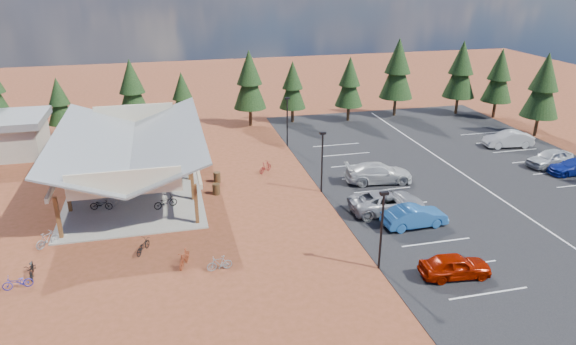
{
  "coord_description": "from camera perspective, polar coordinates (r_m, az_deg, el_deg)",
  "views": [
    {
      "loc": [
        -6.86,
        -35.08,
        17.22
      ],
      "look_at": [
        1.94,
        1.1,
        2.33
      ],
      "focal_mm": 32.0,
      "sensor_mm": 36.0,
      "label": 1
    }
  ],
  "objects": [
    {
      "name": "bike_13",
      "position": [
        32.01,
        -7.62,
        -9.96
      ],
      "size": [
        1.62,
        0.61,
        0.95
      ],
      "primitive_type": "imported",
      "rotation": [
        0.0,
        0.0,
        4.81
      ],
      "color": "gray",
      "rests_on": "ground"
    },
    {
      "name": "ground",
      "position": [
        39.67,
        -2.36,
        -3.95
      ],
      "size": [
        140.0,
        140.0,
        0.0
      ],
      "primitive_type": "plane",
      "color": "brown",
      "rests_on": "ground"
    },
    {
      "name": "pine_6",
      "position": [
        61.74,
        6.85,
        9.95
      ],
      "size": [
        3.31,
        3.31,
        7.7
      ],
      "color": "#382314",
      "rests_on": "ground"
    },
    {
      "name": "bike_1",
      "position": [
        41.73,
        -19.66,
        -2.95
      ],
      "size": [
        1.88,
        0.69,
        1.11
      ],
      "primitive_type": "imported",
      "rotation": [
        0.0,
        0.0,
        1.67
      ],
      "color": "gray",
      "rests_on": "concrete_pad"
    },
    {
      "name": "bike_4",
      "position": [
        40.35,
        -13.47,
        -3.2
      ],
      "size": [
        1.94,
        1.21,
        0.96
      ],
      "primitive_type": "imported",
      "rotation": [
        0.0,
        0.0,
        1.91
      ],
      "color": "black",
      "rests_on": "concrete_pad"
    },
    {
      "name": "pine_4",
      "position": [
        59.32,
        -4.31,
        10.2
      ],
      "size": [
        3.76,
        3.76,
        8.77
      ],
      "color": "#382314",
      "rests_on": "ground"
    },
    {
      "name": "pine_3",
      "position": [
        58.17,
        -11.64,
        8.34
      ],
      "size": [
        2.9,
        2.9,
        6.76
      ],
      "color": "#382314",
      "rests_on": "ground"
    },
    {
      "name": "asphalt_lot",
      "position": [
        48.88,
        18.66,
        -0.01
      ],
      "size": [
        27.0,
        44.0,
        0.04
      ],
      "primitive_type": "cube",
      "color": "black",
      "rests_on": "ground"
    },
    {
      "name": "bike_10",
      "position": [
        33.89,
        -27.84,
        -10.73
      ],
      "size": [
        1.69,
        0.8,
        0.85
      ],
      "primitive_type": "imported",
      "rotation": [
        0.0,
        0.0,
        4.86
      ],
      "color": "#27269C",
      "rests_on": "ground"
    },
    {
      "name": "trash_bin_1",
      "position": [
        44.57,
        -7.89,
        -0.52
      ],
      "size": [
        0.6,
        0.6,
        0.9
      ],
      "primitive_type": "cylinder",
      "color": "#3F2A16",
      "rests_on": "ground"
    },
    {
      "name": "bike_11",
      "position": [
        32.8,
        -11.45,
        -9.28
      ],
      "size": [
        1.12,
        1.82,
        1.06
      ],
      "primitive_type": "imported",
      "rotation": [
        0.0,
        0.0,
        -0.38
      ],
      "color": "maroon",
      "rests_on": "ground"
    },
    {
      "name": "pine_5",
      "position": [
        60.69,
        0.51,
        9.66
      ],
      "size": [
        3.14,
        3.14,
        7.3
      ],
      "color": "#382314",
      "rests_on": "ground"
    },
    {
      "name": "bike_9",
      "position": [
        37.75,
        -25.19,
        -6.72
      ],
      "size": [
        1.56,
        1.57,
        1.04
      ],
      "primitive_type": "imported",
      "rotation": [
        0.0,
        0.0,
        2.36
      ],
      "color": "gray",
      "rests_on": "ground"
    },
    {
      "name": "car_2",
      "position": [
        39.34,
        10.93,
        -3.23
      ],
      "size": [
        5.77,
        2.69,
        1.6
      ],
      "primitive_type": "imported",
      "rotation": [
        0.0,
        0.0,
        1.57
      ],
      "color": "gray",
      "rests_on": "asphalt_lot"
    },
    {
      "name": "car_3",
      "position": [
        44.63,
        10.04,
        -0.04
      ],
      "size": [
        6.02,
        3.08,
        1.67
      ],
      "primitive_type": "imported",
      "rotation": [
        0.0,
        0.0,
        1.44
      ],
      "color": "#BBBBBB",
      "rests_on": "asphalt_lot"
    },
    {
      "name": "lamp_post_1",
      "position": [
        41.45,
        3.82,
        1.65
      ],
      "size": [
        0.5,
        0.25,
        5.14
      ],
      "color": "black",
      "rests_on": "ground"
    },
    {
      "name": "car_9",
      "position": [
        57.4,
        23.26,
        3.42
      ],
      "size": [
        5.1,
        2.35,
        1.62
      ],
      "primitive_type": "imported",
      "rotation": [
        0.0,
        0.0,
        -1.7
      ],
      "color": "silver",
      "rests_on": "asphalt_lot"
    },
    {
      "name": "bike_12",
      "position": [
        34.87,
        -15.83,
        -7.89
      ],
      "size": [
        1.26,
        1.76,
        0.88
      ],
      "primitive_type": "imported",
      "rotation": [
        0.0,
        0.0,
        2.68
      ],
      "color": "black",
      "rests_on": "ground"
    },
    {
      "name": "bike_0",
      "position": [
        41.44,
        -20.05,
        -3.35
      ],
      "size": [
        1.78,
        0.94,
        0.89
      ],
      "primitive_type": "imported",
      "rotation": [
        0.0,
        0.0,
        1.35
      ],
      "color": "black",
      "rests_on": "concrete_pad"
    },
    {
      "name": "concrete_pad",
      "position": [
        45.55,
        -16.59,
        -1.3
      ],
      "size": [
        10.6,
        18.6,
        0.1
      ],
      "primitive_type": "cube",
      "color": "gray",
      "rests_on": "ground"
    },
    {
      "name": "pine_1",
      "position": [
        60.06,
        -24.07,
        7.22
      ],
      "size": [
        2.84,
        2.84,
        6.61
      ],
      "color": "#382314",
      "rests_on": "ground"
    },
    {
      "name": "car_1",
      "position": [
        37.62,
        13.88,
        -4.75
      ],
      "size": [
        4.75,
        1.85,
        1.54
      ],
      "primitive_type": "imported",
      "rotation": [
        0.0,
        0.0,
        1.62
      ],
      "color": "#225AA0",
      "rests_on": "asphalt_lot"
    },
    {
      "name": "pine_12",
      "position": [
        61.59,
        26.54,
        8.62
      ],
      "size": [
        3.91,
        3.91,
        9.1
      ],
      "color": "#382314",
      "rests_on": "ground"
    },
    {
      "name": "pine_7",
      "position": [
        64.73,
        12.08,
        11.19
      ],
      "size": [
        4.1,
        4.1,
        9.54
      ],
      "color": "#382314",
      "rests_on": "ground"
    },
    {
      "name": "bike_8",
      "position": [
        34.75,
        -26.6,
        -9.54
      ],
      "size": [
        0.95,
        1.95,
        0.98
      ],
      "primitive_type": "imported",
      "rotation": [
        0.0,
        0.0,
        0.17
      ],
      "color": "black",
      "rests_on": "ground"
    },
    {
      "name": "pine_8",
      "position": [
        67.6,
        18.67,
        10.75
      ],
      "size": [
        3.91,
        3.91,
        9.12
      ],
      "color": "#382314",
      "rests_on": "ground"
    },
    {
      "name": "trash_bin_0",
      "position": [
        42.2,
        -7.98,
        -1.84
      ],
      "size": [
        0.6,
        0.6,
        0.9
      ],
      "primitive_type": "cylinder",
      "color": "#3F2A16",
      "rests_on": "ground"
    },
    {
      "name": "bike_pavilion",
      "position": [
        44.27,
        -17.1,
        3.19
      ],
      "size": [
        11.65,
        19.4,
        4.97
      ],
      "color": "#4F2F16",
      "rests_on": "concrete_pad"
    },
    {
      "name": "car_7",
      "position": [
        52.39,
        29.19,
        0.56
      ],
      "size": [
        4.76,
        2.2,
        1.35
      ],
      "primitive_type": "imported",
      "rotation": [
        0.0,
        0.0,
        -1.64
      ],
      "color": "navy",
      "rests_on": "asphalt_lot"
    },
    {
      "name": "pine_2",
      "position": [
        58.53,
        -16.95,
        8.88
      ],
      "size": [
        3.56,
        3.56,
        8.3
      ],
      "color": "#382314",
      "rests_on": "ground"
    },
    {
      "name": "bike_15",
      "position": [
        46.32,
        -2.53,
        0.63
      ],
      "size": [
        1.58,
        1.51,
        1.02
      ],
      "primitive_type": "imported",
      "rotation": [
        0.0,
        0.0,
        2.32
      ],
      "color": "maroon",
      "rests_on": "ground"
    },
    {
      "name": "bike_3",
      "position": [
        50.78,
        -17.71,
        1.59
      ],
      "size": [
        1.64,
        0.87,
        0.95
      ],
      "primitive_type": "imported",
      "rotation": [
        0.0,
        0.0,
        1.86
      ],
      "color": "maroon",
      "rests_on": "concrete_pad"
    },
    {
      "name": "pine_13",
      "position": [
        67.7,
        22.42,
        9.9
      ],
      "size": [
        3.61,
        3.61,
        8.4
      ],
      "color": "#382314",
      "rests_on": "ground"
    },
    {
      "name": "car_8",
      "position": [
        53.38,
        27.07,
        1.44
      ],
      "size": [
        4.84,
        2.57,
        1.57
      ],
      "primitive_type": "imported",
      "rotation": [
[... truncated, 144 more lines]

